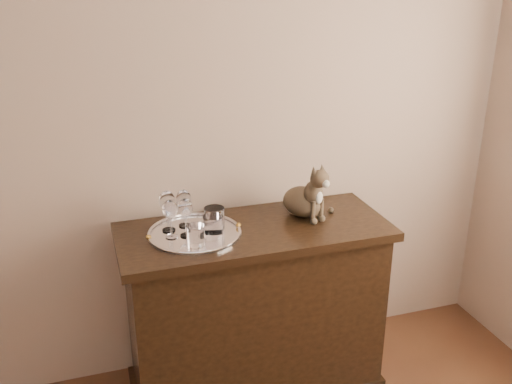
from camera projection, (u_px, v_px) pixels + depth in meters
wall_back at (98, 110)px, 2.43m from camera, size 4.00×0.10×2.70m
sideboard at (255, 310)px, 2.66m from camera, size 1.20×0.50×0.85m
tray at (195, 234)px, 2.43m from camera, size 0.40×0.40×0.01m
wine_glass_a at (168, 211)px, 2.43m from camera, size 0.07×0.07×0.18m
wine_glass_b at (184, 208)px, 2.47m from camera, size 0.06×0.06×0.17m
wine_glass_c at (171, 219)px, 2.37m from camera, size 0.06×0.06×0.17m
wine_glass_d at (186, 217)px, 2.38m from camera, size 0.06×0.06×0.17m
tumbler_a at (213, 227)px, 2.38m from camera, size 0.08×0.08×0.10m
tumbler_b at (196, 236)px, 2.31m from camera, size 0.08×0.08×0.09m
tumbler_c at (214, 218)px, 2.46m from camera, size 0.09×0.09×0.10m
cat at (304, 188)px, 2.59m from camera, size 0.33×0.32×0.27m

